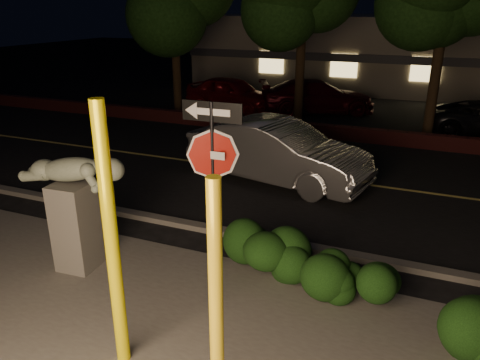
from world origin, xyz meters
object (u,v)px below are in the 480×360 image
parked_car_red (232,93)px  parked_car_darkred (317,97)px  yellow_pole_right (216,314)px  yellow_pole_left (112,243)px  silver_sedan (277,152)px  signpost (212,155)px  sculpture (74,200)px

parked_car_red → parked_car_darkred: bearing=-66.9°
yellow_pole_right → parked_car_darkred: yellow_pole_right is taller
yellow_pole_left → parked_car_darkred: (-1.35, 16.35, -1.05)m
yellow_pole_left → yellow_pole_right: (1.65, -0.48, -0.26)m
silver_sedan → parked_car_red: silver_sedan is taller
signpost → parked_car_red: bearing=110.8°
yellow_pole_right → silver_sedan: 8.17m
sculpture → parked_car_darkred: (0.78, 14.64, -0.62)m
yellow_pole_right → parked_car_red: size_ratio=0.69×
yellow_pole_right → silver_sedan: (-1.92, 7.91, -0.70)m
sculpture → yellow_pole_right: bearing=-33.7°
yellow_pole_right → yellow_pole_left: bearing=163.7°
silver_sedan → sculpture: bearing=174.1°
yellow_pole_right → parked_car_darkred: 17.11m
parked_car_red → sculpture: bearing=-156.1°
parked_car_red → yellow_pole_right: bearing=-145.4°
yellow_pole_left → signpost: (0.16, 2.55, 0.41)m
silver_sedan → parked_car_darkred: bearing=19.2°
signpost → silver_sedan: size_ratio=0.61×
sculpture → silver_sedan: sculpture is taller
silver_sedan → parked_car_darkred: (-1.08, 8.91, -0.09)m
sculpture → parked_car_red: 14.20m
sculpture → parked_car_darkred: bearing=83.2°
yellow_pole_right → sculpture: yellow_pole_right is taller
sculpture → parked_car_red: bearing=98.6°
silver_sedan → parked_car_darkred: 8.98m
yellow_pole_left → sculpture: size_ratio=1.63×
yellow_pole_left → parked_car_darkred: 16.44m
yellow_pole_right → parked_car_red: (-6.80, 16.06, -0.77)m
signpost → parked_car_darkred: (-1.52, 13.80, -1.47)m
yellow_pole_right → parked_car_red: bearing=113.0°
yellow_pole_right → signpost: signpost is taller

